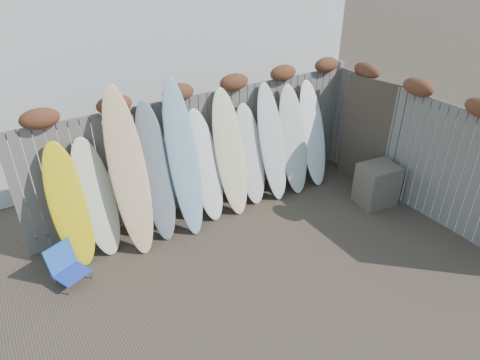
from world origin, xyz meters
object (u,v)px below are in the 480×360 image
beach_chair (66,265)px  surfboard_0 (70,205)px  wooden_crate (377,184)px  lattice_panel (375,136)px

beach_chair → surfboard_0: surfboard_0 is taller
beach_chair → surfboard_0: size_ratio=0.30×
wooden_crate → lattice_panel: lattice_panel is taller
beach_chair → surfboard_0: (0.27, 0.45, 0.65)m
wooden_crate → surfboard_0: surfboard_0 is taller
wooden_crate → lattice_panel: (0.40, 0.54, 0.64)m
beach_chair → lattice_panel: size_ratio=0.28×
wooden_crate → surfboard_0: size_ratio=0.40×
wooden_crate → lattice_panel: 0.93m
wooden_crate → lattice_panel: bearing=53.6°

